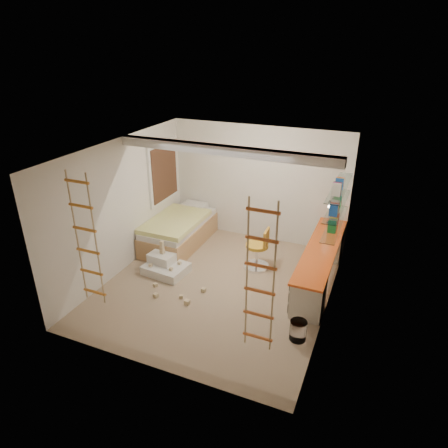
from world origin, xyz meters
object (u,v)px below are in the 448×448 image
at_px(bed, 179,230).
at_px(swivel_chair, 258,254).
at_px(play_platform, 165,266).
at_px(desk, 320,263).

relative_size(bed, swivel_chair, 2.29).
relative_size(swivel_chair, play_platform, 1.00).
xyz_separation_m(desk, play_platform, (-2.88, -0.82, -0.26)).
height_order(bed, swivel_chair, swivel_chair).
distance_m(desk, play_platform, 3.00).
relative_size(desk, swivel_chair, 3.21).
bearing_deg(swivel_chair, desk, -1.96).
relative_size(desk, play_platform, 3.21).
relative_size(bed, play_platform, 2.29).
bearing_deg(play_platform, swivel_chair, 27.58).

